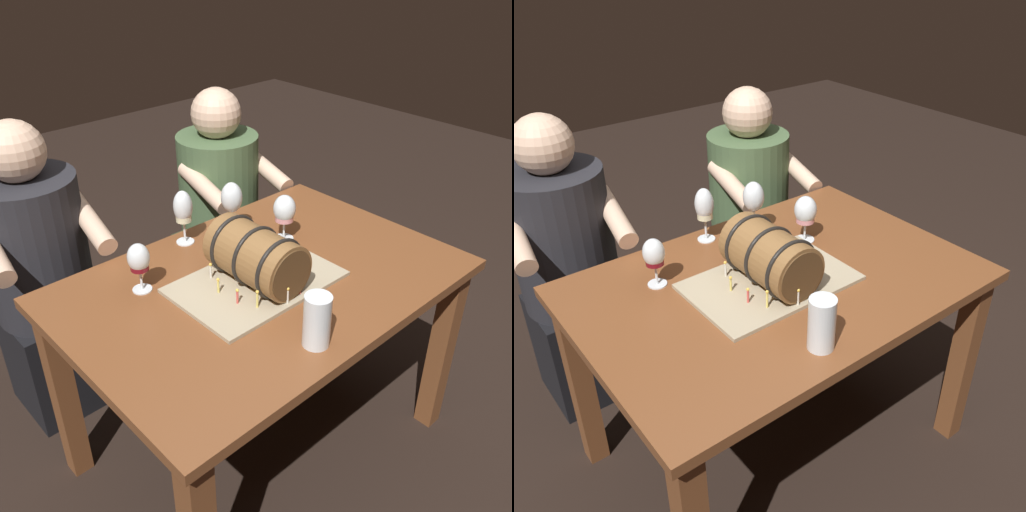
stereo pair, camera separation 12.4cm
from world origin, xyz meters
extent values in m
plane|color=black|center=(0.00, 0.00, 0.00)|extent=(8.00, 8.00, 0.00)
cube|color=brown|center=(0.00, 0.00, 0.73)|extent=(1.25, 0.86, 0.03)
cube|color=brown|center=(0.56, -0.37, 0.36)|extent=(0.07, 0.07, 0.71)
cube|color=brown|center=(-0.56, 0.37, 0.36)|extent=(0.07, 0.07, 0.71)
cube|color=brown|center=(0.56, 0.37, 0.36)|extent=(0.07, 0.07, 0.71)
cube|color=tan|center=(-0.03, -0.01, 0.75)|extent=(0.51, 0.34, 0.01)
cylinder|color=brown|center=(-0.03, -0.01, 0.85)|extent=(0.18, 0.30, 0.18)
cylinder|color=#4F371E|center=(-0.03, -0.16, 0.85)|extent=(0.16, 0.00, 0.16)
cylinder|color=#4F371E|center=(-0.03, 0.14, 0.85)|extent=(0.16, 0.00, 0.16)
torus|color=black|center=(-0.03, -0.11, 0.85)|extent=(0.19, 0.01, 0.19)
torus|color=black|center=(-0.03, -0.01, 0.85)|extent=(0.19, 0.01, 0.19)
torus|color=black|center=(-0.03, 0.09, 0.85)|extent=(0.19, 0.01, 0.19)
cylinder|color=silver|center=(0.09, 0.01, 0.78)|extent=(0.01, 0.01, 0.05)
sphere|color=#F9C64C|center=(0.09, 0.01, 0.82)|extent=(0.01, 0.01, 0.01)
cylinder|color=silver|center=(0.08, 0.07, 0.78)|extent=(0.01, 0.01, 0.05)
sphere|color=#F9C64C|center=(0.08, 0.07, 0.81)|extent=(0.01, 0.01, 0.01)
cylinder|color=black|center=(0.02, 0.13, 0.78)|extent=(0.01, 0.01, 0.05)
sphere|color=#F9C64C|center=(0.02, 0.13, 0.81)|extent=(0.01, 0.01, 0.01)
cylinder|color=#EAD666|center=(-0.07, 0.14, 0.79)|extent=(0.01, 0.01, 0.05)
sphere|color=#F9C64C|center=(-0.07, 0.14, 0.82)|extent=(0.01, 0.01, 0.01)
cylinder|color=silver|center=(-0.13, 0.10, 0.78)|extent=(0.01, 0.01, 0.04)
sphere|color=#F9C64C|center=(-0.13, 0.10, 0.81)|extent=(0.01, 0.01, 0.01)
cylinder|color=#EAD666|center=(-0.16, 0.02, 0.78)|extent=(0.01, 0.01, 0.04)
sphere|color=#F9C64C|center=(-0.16, 0.02, 0.81)|extent=(0.01, 0.01, 0.01)
cylinder|color=#D64C47|center=(-0.16, -0.06, 0.78)|extent=(0.01, 0.01, 0.04)
sphere|color=#F9C64C|center=(-0.16, -0.06, 0.80)|extent=(0.01, 0.01, 0.01)
cylinder|color=#EAD666|center=(-0.13, -0.11, 0.78)|extent=(0.01, 0.01, 0.05)
sphere|color=#F9C64C|center=(-0.13, -0.11, 0.81)|extent=(0.01, 0.01, 0.01)
cylinder|color=silver|center=(-0.05, -0.16, 0.78)|extent=(0.01, 0.01, 0.04)
sphere|color=#F9C64C|center=(-0.05, -0.16, 0.81)|extent=(0.01, 0.01, 0.01)
cylinder|color=#D64C47|center=(0.01, -0.15, 0.78)|extent=(0.01, 0.01, 0.05)
sphere|color=#F9C64C|center=(0.01, -0.15, 0.81)|extent=(0.01, 0.01, 0.01)
cylinder|color=black|center=(0.08, -0.08, 0.78)|extent=(0.01, 0.01, 0.05)
sphere|color=#F9C64C|center=(0.08, -0.08, 0.81)|extent=(0.01, 0.01, 0.01)
cylinder|color=white|center=(0.12, 0.29, 0.75)|extent=(0.06, 0.06, 0.00)
cylinder|color=white|center=(0.12, 0.29, 0.79)|extent=(0.01, 0.01, 0.09)
ellipsoid|color=white|center=(0.12, 0.29, 0.89)|extent=(0.08, 0.08, 0.11)
cylinder|color=white|center=(-0.31, 0.20, 0.75)|extent=(0.06, 0.06, 0.00)
cylinder|color=white|center=(-0.31, 0.20, 0.78)|extent=(0.01, 0.01, 0.07)
ellipsoid|color=white|center=(-0.31, 0.20, 0.86)|extent=(0.07, 0.07, 0.09)
cylinder|color=maroon|center=(-0.31, 0.20, 0.84)|extent=(0.06, 0.06, 0.03)
cylinder|color=white|center=(0.23, 0.14, 0.75)|extent=(0.07, 0.07, 0.00)
cylinder|color=white|center=(0.23, 0.14, 0.78)|extent=(0.01, 0.01, 0.07)
ellipsoid|color=white|center=(0.23, 0.14, 0.87)|extent=(0.08, 0.08, 0.10)
cylinder|color=pink|center=(0.23, 0.14, 0.84)|extent=(0.06, 0.06, 0.04)
cylinder|color=white|center=(-0.04, 0.35, 0.75)|extent=(0.06, 0.06, 0.00)
cylinder|color=white|center=(-0.04, 0.35, 0.79)|extent=(0.01, 0.01, 0.08)
ellipsoid|color=white|center=(-0.04, 0.35, 0.89)|extent=(0.07, 0.07, 0.12)
cylinder|color=beige|center=(-0.04, 0.35, 0.85)|extent=(0.05, 0.05, 0.04)
cylinder|color=white|center=(-0.11, -0.33, 0.82)|extent=(0.07, 0.07, 0.15)
cylinder|color=#C6842D|center=(-0.11, -0.33, 0.81)|extent=(0.07, 0.07, 0.12)
cylinder|color=white|center=(-0.11, -0.33, 0.87)|extent=(0.07, 0.07, 0.01)
cube|color=black|center=(-0.42, 0.73, 0.23)|extent=(0.34, 0.32, 0.45)
cylinder|color=#232328|center=(-0.42, 0.73, 0.72)|extent=(0.40, 0.40, 0.53)
sphere|color=beige|center=(-0.42, 0.73, 1.08)|extent=(0.21, 0.21, 0.21)
cylinder|color=beige|center=(-0.28, 0.58, 0.83)|extent=(0.11, 0.31, 0.14)
cube|color=#2A3A24|center=(0.42, 0.73, 0.23)|extent=(0.34, 0.32, 0.45)
cylinder|color=#47603D|center=(0.42, 0.73, 0.69)|extent=(0.39, 0.39, 0.48)
sphere|color=beige|center=(0.42, 0.73, 1.03)|extent=(0.21, 0.21, 0.21)
cylinder|color=beige|center=(0.57, 0.58, 0.79)|extent=(0.10, 0.31, 0.14)
cylinder|color=beige|center=(0.25, 0.61, 0.79)|extent=(0.10, 0.31, 0.14)
camera|label=1|loc=(-1.03, -1.08, 1.73)|focal=39.67mm
camera|label=2|loc=(-0.94, -1.16, 1.73)|focal=39.67mm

